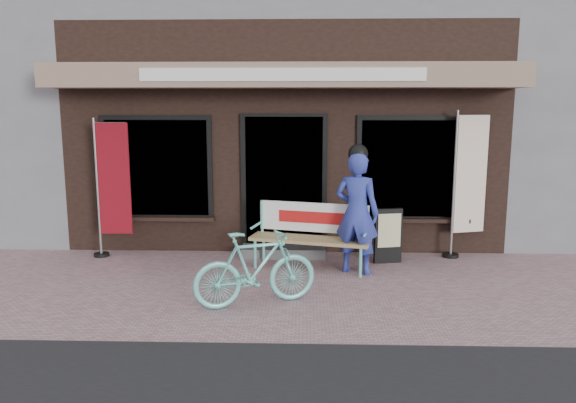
{
  "coord_description": "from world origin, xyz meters",
  "views": [
    {
      "loc": [
        0.34,
        -6.74,
        2.37
      ],
      "look_at": [
        0.1,
        0.7,
        1.05
      ],
      "focal_mm": 35.0,
      "sensor_mm": 36.0,
      "label": 1
    }
  ],
  "objects_px": {
    "person": "(357,210)",
    "nobori_cream": "(468,182)",
    "bench": "(311,230)",
    "nobori_red": "(112,186)",
    "menu_stand": "(388,235)",
    "bicycle": "(256,268)"
  },
  "relations": [
    {
      "from": "person",
      "to": "nobori_cream",
      "type": "height_order",
      "value": "nobori_cream"
    },
    {
      "from": "nobori_red",
      "to": "menu_stand",
      "type": "bearing_deg",
      "value": -4.49
    },
    {
      "from": "person",
      "to": "menu_stand",
      "type": "height_order",
      "value": "person"
    },
    {
      "from": "nobori_red",
      "to": "menu_stand",
      "type": "relative_size",
      "value": 2.6
    },
    {
      "from": "nobori_red",
      "to": "menu_stand",
      "type": "xyz_separation_m",
      "value": [
        4.2,
        -0.23,
        -0.68
      ]
    },
    {
      "from": "person",
      "to": "nobori_cream",
      "type": "distance_m",
      "value": 2.0
    },
    {
      "from": "bench",
      "to": "person",
      "type": "bearing_deg",
      "value": -6.36
    },
    {
      "from": "bench",
      "to": "bicycle",
      "type": "xyz_separation_m",
      "value": [
        -0.67,
        -1.58,
        -0.1
      ]
    },
    {
      "from": "bench",
      "to": "nobori_cream",
      "type": "xyz_separation_m",
      "value": [
        2.39,
        0.67,
        0.62
      ]
    },
    {
      "from": "bench",
      "to": "menu_stand",
      "type": "distance_m",
      "value": 1.18
    },
    {
      "from": "nobori_cream",
      "to": "menu_stand",
      "type": "relative_size",
      "value": 2.74
    },
    {
      "from": "bench",
      "to": "nobori_red",
      "type": "xyz_separation_m",
      "value": [
        -3.05,
        0.48,
        0.56
      ]
    },
    {
      "from": "person",
      "to": "nobori_red",
      "type": "distance_m",
      "value": 3.76
    },
    {
      "from": "person",
      "to": "nobori_cream",
      "type": "xyz_separation_m",
      "value": [
        1.76,
        0.91,
        0.27
      ]
    },
    {
      "from": "nobori_red",
      "to": "nobori_cream",
      "type": "distance_m",
      "value": 5.45
    },
    {
      "from": "bench",
      "to": "nobori_red",
      "type": "distance_m",
      "value": 3.14
    },
    {
      "from": "person",
      "to": "nobori_red",
      "type": "bearing_deg",
      "value": -169.13
    },
    {
      "from": "bench",
      "to": "person",
      "type": "distance_m",
      "value": 0.75
    },
    {
      "from": "nobori_cream",
      "to": "menu_stand",
      "type": "xyz_separation_m",
      "value": [
        -1.25,
        -0.42,
        -0.74
      ]
    },
    {
      "from": "bicycle",
      "to": "nobori_cream",
      "type": "bearing_deg",
      "value": -74.86
    },
    {
      "from": "bicycle",
      "to": "menu_stand",
      "type": "bearing_deg",
      "value": -65.87
    },
    {
      "from": "menu_stand",
      "to": "person",
      "type": "bearing_deg",
      "value": -148.12
    }
  ]
}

